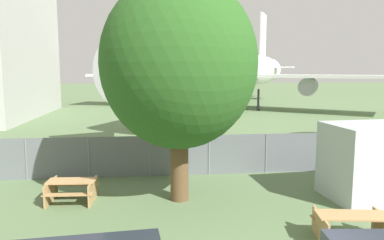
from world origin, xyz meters
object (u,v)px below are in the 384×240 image
(airplane, at_px, (234,71))
(picnic_bench_open_grass, at_px, (352,225))
(tree_left_of_cabin, at_px, (179,64))
(picnic_bench_near_cabin, at_px, (72,188))

(airplane, xyz_separation_m, picnic_bench_open_grass, (-3.63, -31.55, -3.93))
(picnic_bench_open_grass, bearing_deg, tree_left_of_cabin, 139.17)
(picnic_bench_near_cabin, distance_m, picnic_bench_open_grass, 8.94)
(tree_left_of_cabin, bearing_deg, airplane, 74.06)
(picnic_bench_open_grass, xyz_separation_m, tree_left_of_cabin, (-4.32, 3.73, 4.26))
(picnic_bench_near_cabin, height_order, picnic_bench_open_grass, same)
(airplane, relative_size, picnic_bench_near_cabin, 24.79)
(airplane, distance_m, picnic_bench_open_grass, 32.00)
(airplane, distance_m, picnic_bench_near_cabin, 30.25)
(picnic_bench_near_cabin, distance_m, tree_left_of_cabin, 5.66)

